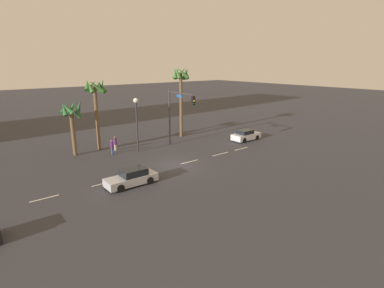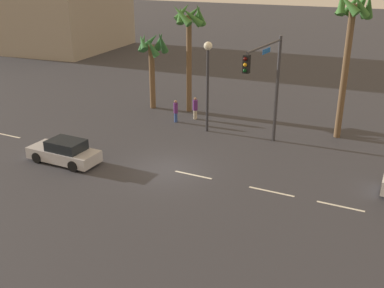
{
  "view_description": "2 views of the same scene",
  "coord_description": "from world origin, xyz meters",
  "px_view_note": "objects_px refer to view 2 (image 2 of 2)",
  "views": [
    {
      "loc": [
        -16.6,
        -23.23,
        9.89
      ],
      "look_at": [
        1.25,
        -0.9,
        2.17
      ],
      "focal_mm": 28.18,
      "sensor_mm": 36.0,
      "label": 1
    },
    {
      "loc": [
        11.42,
        -20.1,
        10.78
      ],
      "look_at": [
        1.81,
        -0.56,
        2.08
      ],
      "focal_mm": 42.21,
      "sensor_mm": 36.0,
      "label": 2
    }
  ],
  "objects_px": {
    "palm_tree_1": "(189,28)",
    "pedestrian_1": "(195,108)",
    "pedestrian_0": "(176,111)",
    "palm_tree_2": "(152,52)",
    "streetlamp": "(208,70)",
    "traffic_signal": "(268,77)",
    "car_0": "(64,152)",
    "palm_tree_0": "(351,26)"
  },
  "relations": [
    {
      "from": "palm_tree_1",
      "to": "palm_tree_2",
      "type": "height_order",
      "value": "palm_tree_1"
    },
    {
      "from": "pedestrian_0",
      "to": "traffic_signal",
      "type": "bearing_deg",
      "value": -16.59
    },
    {
      "from": "palm_tree_2",
      "to": "pedestrian_0",
      "type": "bearing_deg",
      "value": -35.88
    },
    {
      "from": "car_0",
      "to": "pedestrian_0",
      "type": "relative_size",
      "value": 2.59
    },
    {
      "from": "streetlamp",
      "to": "pedestrian_0",
      "type": "relative_size",
      "value": 3.7
    },
    {
      "from": "pedestrian_0",
      "to": "pedestrian_1",
      "type": "height_order",
      "value": "pedestrian_1"
    },
    {
      "from": "palm_tree_2",
      "to": "car_0",
      "type": "bearing_deg",
      "value": -85.83
    },
    {
      "from": "streetlamp",
      "to": "palm_tree_1",
      "type": "height_order",
      "value": "palm_tree_1"
    },
    {
      "from": "car_0",
      "to": "palm_tree_2",
      "type": "distance_m",
      "value": 12.22
    },
    {
      "from": "traffic_signal",
      "to": "palm_tree_1",
      "type": "xyz_separation_m",
      "value": [
        -7.66,
        4.99,
        1.83
      ]
    },
    {
      "from": "traffic_signal",
      "to": "pedestrian_0",
      "type": "bearing_deg",
      "value": 163.41
    },
    {
      "from": "pedestrian_0",
      "to": "palm_tree_2",
      "type": "distance_m",
      "value": 5.39
    },
    {
      "from": "streetlamp",
      "to": "pedestrian_1",
      "type": "distance_m",
      "value": 4.38
    },
    {
      "from": "pedestrian_0",
      "to": "palm_tree_1",
      "type": "height_order",
      "value": "palm_tree_1"
    },
    {
      "from": "palm_tree_1",
      "to": "palm_tree_2",
      "type": "xyz_separation_m",
      "value": [
        -2.98,
        -0.44,
        -1.94
      ]
    },
    {
      "from": "car_0",
      "to": "traffic_signal",
      "type": "bearing_deg",
      "value": 35.6
    },
    {
      "from": "pedestrian_1",
      "to": "palm_tree_0",
      "type": "distance_m",
      "value": 12.04
    },
    {
      "from": "palm_tree_0",
      "to": "palm_tree_1",
      "type": "bearing_deg",
      "value": 176.25
    },
    {
      "from": "traffic_signal",
      "to": "pedestrian_1",
      "type": "relative_size",
      "value": 4.06
    },
    {
      "from": "pedestrian_0",
      "to": "palm_tree_2",
      "type": "xyz_separation_m",
      "value": [
        -3.24,
        2.35,
        3.61
      ]
    },
    {
      "from": "palm_tree_1",
      "to": "pedestrian_1",
      "type": "bearing_deg",
      "value": -51.31
    },
    {
      "from": "palm_tree_0",
      "to": "palm_tree_1",
      "type": "height_order",
      "value": "palm_tree_0"
    },
    {
      "from": "palm_tree_0",
      "to": "palm_tree_2",
      "type": "bearing_deg",
      "value": 178.79
    },
    {
      "from": "palm_tree_1",
      "to": "streetlamp",
      "type": "bearing_deg",
      "value": -48.69
    },
    {
      "from": "pedestrian_0",
      "to": "palm_tree_0",
      "type": "xyz_separation_m",
      "value": [
        11.16,
        2.04,
        6.37
      ]
    },
    {
      "from": "pedestrian_0",
      "to": "palm_tree_2",
      "type": "height_order",
      "value": "palm_tree_2"
    },
    {
      "from": "pedestrian_0",
      "to": "palm_tree_2",
      "type": "bearing_deg",
      "value": 144.12
    },
    {
      "from": "pedestrian_1",
      "to": "palm_tree_0",
      "type": "height_order",
      "value": "palm_tree_0"
    },
    {
      "from": "pedestrian_1",
      "to": "palm_tree_2",
      "type": "relative_size",
      "value": 0.27
    },
    {
      "from": "streetlamp",
      "to": "palm_tree_1",
      "type": "relative_size",
      "value": 0.74
    },
    {
      "from": "streetlamp",
      "to": "pedestrian_0",
      "type": "bearing_deg",
      "value": 165.38
    },
    {
      "from": "car_0",
      "to": "palm_tree_1",
      "type": "distance_m",
      "value": 13.5
    },
    {
      "from": "car_0",
      "to": "streetlamp",
      "type": "distance_m",
      "value": 10.62
    },
    {
      "from": "traffic_signal",
      "to": "pedestrian_1",
      "type": "xyz_separation_m",
      "value": [
        -6.43,
        3.45,
        -3.72
      ]
    },
    {
      "from": "streetlamp",
      "to": "palm_tree_0",
      "type": "xyz_separation_m",
      "value": [
        8.32,
        2.78,
        2.95
      ]
    },
    {
      "from": "traffic_signal",
      "to": "streetlamp",
      "type": "xyz_separation_m",
      "value": [
        -4.56,
        1.46,
        -0.3
      ]
    },
    {
      "from": "pedestrian_1",
      "to": "palm_tree_1",
      "type": "distance_m",
      "value": 5.9
    },
    {
      "from": "pedestrian_1",
      "to": "palm_tree_1",
      "type": "xyz_separation_m",
      "value": [
        -1.23,
        1.54,
        5.55
      ]
    },
    {
      "from": "car_0",
      "to": "pedestrian_1",
      "type": "bearing_deg",
      "value": 72.15
    },
    {
      "from": "pedestrian_0",
      "to": "palm_tree_0",
      "type": "bearing_deg",
      "value": 10.37
    },
    {
      "from": "car_0",
      "to": "pedestrian_0",
      "type": "height_order",
      "value": "pedestrian_0"
    },
    {
      "from": "car_0",
      "to": "traffic_signal",
      "type": "distance_m",
      "value": 12.68
    }
  ]
}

